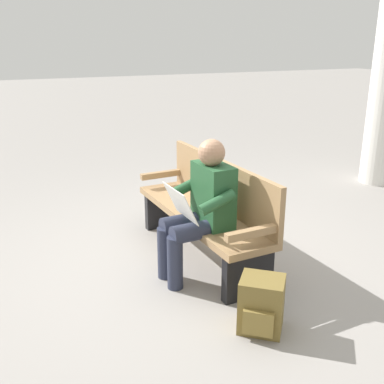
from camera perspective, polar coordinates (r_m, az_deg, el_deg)
The scene contains 4 objects.
ground_plane at distance 4.37m, azimuth 0.98°, elevation -7.85°, with size 40.00×40.00×0.00m, color gray.
bench_near at distance 4.21m, azimuth 1.87°, elevation -2.06°, with size 1.83×0.59×0.90m.
person_seated at distance 3.78m, azimuth 1.13°, elevation -1.76°, with size 0.59×0.59×1.18m.
backpack at distance 3.31m, azimuth 8.55°, elevation -13.61°, with size 0.39×0.39×0.39m.
Camera 1 is at (-3.56, 1.61, 1.95)m, focal length 43.22 mm.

